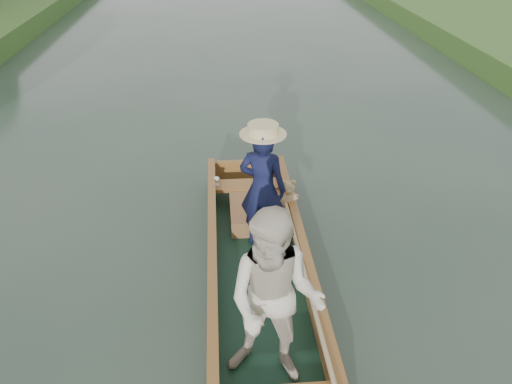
{
  "coord_description": "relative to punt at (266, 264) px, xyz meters",
  "views": [
    {
      "loc": [
        -0.38,
        -4.14,
        3.75
      ],
      "look_at": [
        0.0,
        0.6,
        0.95
      ],
      "focal_mm": 35.0,
      "sensor_mm": 36.0,
      "label": 1
    }
  ],
  "objects": [
    {
      "name": "ground",
      "position": [
        -0.04,
        0.2,
        -0.58
      ],
      "size": [
        120.0,
        120.0,
        0.0
      ],
      "primitive_type": "plane",
      "color": "#283D30",
      "rests_on": "ground"
    },
    {
      "name": "punt",
      "position": [
        0.0,
        0.0,
        0.0
      ],
      "size": [
        1.17,
        5.0,
        1.78
      ],
      "color": "#123020",
      "rests_on": "ground"
    }
  ]
}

